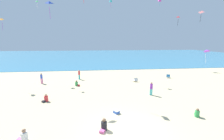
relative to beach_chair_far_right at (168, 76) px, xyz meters
name	(u,v)px	position (x,y,z in m)	size (l,w,h in m)	color
ground_plane	(110,85)	(-9.36, -2.90, -0.27)	(120.00, 120.00, 0.00)	#C6B58C
ocean_water	(100,55)	(-9.36, 37.13, -0.25)	(120.00, 60.00, 0.05)	teal
beach_chair_far_right	(168,76)	(0.00, 0.00, 0.00)	(0.72, 0.77, 0.58)	#2370B2
beach_chair_mid_beach	(135,80)	(-5.64, -1.54, -0.02)	(0.81, 0.86, 0.57)	white
cooler_box	(116,112)	(-9.56, -10.48, -0.15)	(0.54, 0.57, 0.25)	#2D56B7
person_0	(41,78)	(-18.42, -1.11, 0.55)	(0.40, 0.40, 1.43)	#D8599E
person_1	(24,137)	(-15.29, -13.23, 0.01)	(0.65, 0.41, 0.78)	white
person_2	(197,114)	(-3.55, -11.68, -0.02)	(0.50, 0.61, 0.69)	green
person_3	(104,126)	(-10.68, -12.67, 0.03)	(0.59, 0.73, 0.81)	black
person_4	(151,88)	(-5.36, -6.88, 0.54)	(0.30, 0.30, 1.41)	#19ADB2
person_5	(77,84)	(-13.60, -2.68, -0.01)	(0.62, 0.42, 0.72)	green
person_6	(79,74)	(-13.63, 0.56, 0.55)	(0.37, 0.37, 1.43)	#19ADB2
person_7	(46,99)	(-15.91, -7.45, 0.00)	(0.64, 0.64, 0.75)	red
kite_purple	(206,51)	(3.04, -3.56, 4.14)	(0.79, 0.63, 1.90)	purple
kite_orange	(1,19)	(-22.53, -0.92, 8.00)	(0.59, 0.66, 1.49)	orange
kite_pink	(201,12)	(1.05, -4.51, 8.65)	(0.59, 0.52, 1.30)	pink
kite_teal	(111,0)	(-8.83, 1.14, 11.05)	(0.55, 0.54, 1.23)	#1EADAD
kite_blue	(49,2)	(-15.17, -6.60, 8.77)	(0.63, 0.52, 1.57)	blue
kite_red	(178,17)	(0.94, 0.14, 8.80)	(0.55, 0.43, 1.36)	red
kite_green	(37,1)	(-18.84, 0.98, 10.61)	(0.38, 0.45, 0.89)	green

